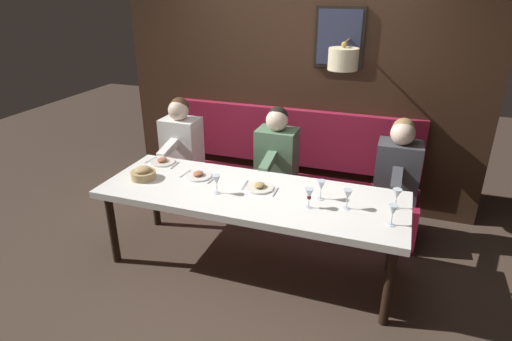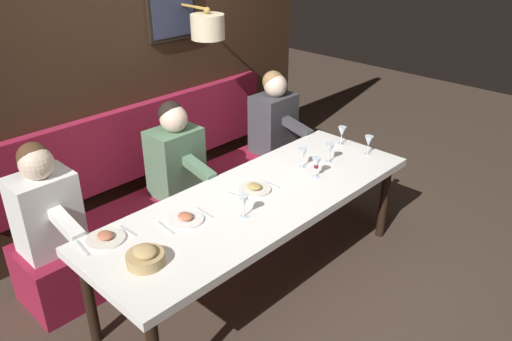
{
  "view_description": "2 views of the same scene",
  "coord_description": "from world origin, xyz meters",
  "px_view_note": "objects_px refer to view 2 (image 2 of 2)",
  "views": [
    {
      "loc": [
        -3.01,
        -1.11,
        2.35
      ],
      "look_at": [
        0.05,
        -0.03,
        0.92
      ],
      "focal_mm": 29.96,
      "sensor_mm": 36.0,
      "label": 1
    },
    {
      "loc": [
        -2.12,
        2.22,
        2.51
      ],
      "look_at": [
        0.05,
        -0.03,
        0.92
      ],
      "focal_mm": 35.14,
      "sensor_mm": 36.0,
      "label": 2
    }
  ],
  "objects_px": {
    "diner_middle": "(44,202)",
    "dining_table": "(258,204)",
    "wine_glass_0": "(303,154)",
    "diner_nearest": "(274,115)",
    "wine_glass_5": "(369,141)",
    "wine_glass_2": "(244,202)",
    "bread_bowl": "(145,257)",
    "wine_glass_3": "(342,132)",
    "wine_glass_4": "(316,163)",
    "diner_near": "(175,152)",
    "wine_glass_1": "(330,149)"
  },
  "relations": [
    {
      "from": "wine_glass_1",
      "to": "dining_table",
      "type": "bearing_deg",
      "value": 88.26
    },
    {
      "from": "dining_table",
      "to": "wine_glass_0",
      "type": "height_order",
      "value": "wine_glass_0"
    },
    {
      "from": "dining_table",
      "to": "wine_glass_0",
      "type": "distance_m",
      "value": 0.61
    },
    {
      "from": "diner_nearest",
      "to": "wine_glass_0",
      "type": "distance_m",
      "value": 0.99
    },
    {
      "from": "wine_glass_1",
      "to": "wine_glass_3",
      "type": "xyz_separation_m",
      "value": [
        0.13,
        -0.36,
        0.0
      ]
    },
    {
      "from": "diner_middle",
      "to": "dining_table",
      "type": "bearing_deg",
      "value": -127.85
    },
    {
      "from": "diner_middle",
      "to": "wine_glass_5",
      "type": "xyz_separation_m",
      "value": [
        -1.05,
        -2.28,
        0.04
      ]
    },
    {
      "from": "wine_glass_0",
      "to": "diner_nearest",
      "type": "bearing_deg",
      "value": -34.92
    },
    {
      "from": "dining_table",
      "to": "diner_nearest",
      "type": "bearing_deg",
      "value": -52.35
    },
    {
      "from": "diner_nearest",
      "to": "wine_glass_2",
      "type": "relative_size",
      "value": 4.82
    },
    {
      "from": "wine_glass_2",
      "to": "bread_bowl",
      "type": "bearing_deg",
      "value": 86.26
    },
    {
      "from": "wine_glass_4",
      "to": "wine_glass_5",
      "type": "bearing_deg",
      "value": -95.48
    },
    {
      "from": "dining_table",
      "to": "bread_bowl",
      "type": "relative_size",
      "value": 11.68
    },
    {
      "from": "diner_near",
      "to": "bread_bowl",
      "type": "xyz_separation_m",
      "value": [
        -0.95,
        0.96,
        -0.03
      ]
    },
    {
      "from": "wine_glass_0",
      "to": "bread_bowl",
      "type": "height_order",
      "value": "wine_glass_0"
    },
    {
      "from": "dining_table",
      "to": "diner_near",
      "type": "distance_m",
      "value": 0.89
    },
    {
      "from": "diner_nearest",
      "to": "wine_glass_3",
      "type": "distance_m",
      "value": 0.77
    },
    {
      "from": "dining_table",
      "to": "wine_glass_0",
      "type": "relative_size",
      "value": 15.67
    },
    {
      "from": "diner_near",
      "to": "wine_glass_2",
      "type": "bearing_deg",
      "value": 167.72
    },
    {
      "from": "diner_middle",
      "to": "wine_glass_5",
      "type": "relative_size",
      "value": 4.82
    },
    {
      "from": "diner_nearest",
      "to": "bread_bowl",
      "type": "distance_m",
      "value": 2.34
    },
    {
      "from": "bread_bowl",
      "to": "wine_glass_1",
      "type": "bearing_deg",
      "value": -88.65
    },
    {
      "from": "dining_table",
      "to": "wine_glass_0",
      "type": "bearing_deg",
      "value": -83.06
    },
    {
      "from": "bread_bowl",
      "to": "diner_middle",
      "type": "bearing_deg",
      "value": 8.19
    },
    {
      "from": "wine_glass_0",
      "to": "wine_glass_3",
      "type": "relative_size",
      "value": 1.0
    },
    {
      "from": "bread_bowl",
      "to": "wine_glass_2",
      "type": "bearing_deg",
      "value": -93.74
    },
    {
      "from": "dining_table",
      "to": "diner_nearest",
      "type": "height_order",
      "value": "diner_nearest"
    },
    {
      "from": "dining_table",
      "to": "diner_nearest",
      "type": "xyz_separation_m",
      "value": [
        0.88,
        -1.14,
        0.14
      ]
    },
    {
      "from": "wine_glass_5",
      "to": "wine_glass_2",
      "type": "bearing_deg",
      "value": 87.88
    },
    {
      "from": "wine_glass_3",
      "to": "bread_bowl",
      "type": "height_order",
      "value": "wine_glass_3"
    },
    {
      "from": "dining_table",
      "to": "wine_glass_2",
      "type": "relative_size",
      "value": 15.67
    },
    {
      "from": "wine_glass_0",
      "to": "wine_glass_3",
      "type": "bearing_deg",
      "value": -86.06
    },
    {
      "from": "diner_middle",
      "to": "wine_glass_0",
      "type": "xyz_separation_m",
      "value": [
        -0.81,
        -1.71,
        0.04
      ]
    },
    {
      "from": "diner_near",
      "to": "wine_glass_0",
      "type": "relative_size",
      "value": 4.82
    },
    {
      "from": "wine_glass_0",
      "to": "bread_bowl",
      "type": "relative_size",
      "value": 0.75
    },
    {
      "from": "dining_table",
      "to": "wine_glass_2",
      "type": "distance_m",
      "value": 0.33
    },
    {
      "from": "wine_glass_0",
      "to": "dining_table",
      "type": "bearing_deg",
      "value": 96.94
    },
    {
      "from": "dining_table",
      "to": "wine_glass_5",
      "type": "relative_size",
      "value": 15.67
    },
    {
      "from": "wine_glass_0",
      "to": "diner_middle",
      "type": "bearing_deg",
      "value": 64.62
    },
    {
      "from": "diner_middle",
      "to": "wine_glass_0",
      "type": "bearing_deg",
      "value": -115.38
    },
    {
      "from": "dining_table",
      "to": "bread_bowl",
      "type": "bearing_deg",
      "value": 93.81
    },
    {
      "from": "diner_nearest",
      "to": "wine_glass_5",
      "type": "xyz_separation_m",
      "value": [
        -1.05,
        0.0,
        0.04
      ]
    },
    {
      "from": "wine_glass_2",
      "to": "wine_glass_5",
      "type": "xyz_separation_m",
      "value": [
        -0.05,
        -1.4,
        0.0
      ]
    },
    {
      "from": "dining_table",
      "to": "diner_nearest",
      "type": "distance_m",
      "value": 1.45
    },
    {
      "from": "bread_bowl",
      "to": "wine_glass_0",
      "type": "bearing_deg",
      "value": -85.04
    },
    {
      "from": "wine_glass_2",
      "to": "bread_bowl",
      "type": "xyz_separation_m",
      "value": [
        0.05,
        0.74,
        -0.07
      ]
    },
    {
      "from": "diner_middle",
      "to": "wine_glass_3",
      "type": "relative_size",
      "value": 4.82
    },
    {
      "from": "wine_glass_0",
      "to": "wine_glass_5",
      "type": "xyz_separation_m",
      "value": [
        -0.24,
        -0.57,
        0.0
      ]
    },
    {
      "from": "wine_glass_4",
      "to": "wine_glass_5",
      "type": "xyz_separation_m",
      "value": [
        -0.06,
        -0.62,
        0.0
      ]
    },
    {
      "from": "wine_glass_4",
      "to": "wine_glass_3",
      "type": "bearing_deg",
      "value": -71.2
    }
  ]
}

